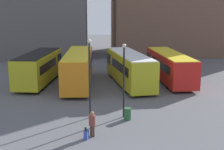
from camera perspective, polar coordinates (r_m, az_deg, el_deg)
bus_0 at (r=33.32m, az=-13.22°, el=1.44°), size 3.80×9.69×3.19m
bus_1 at (r=31.89m, az=-6.15°, el=1.42°), size 2.83×11.30×3.37m
bus_2 at (r=32.05m, az=3.15°, el=1.38°), size 4.13×10.83×3.24m
bus_3 at (r=34.29m, az=10.46°, el=1.72°), size 3.09×11.32×3.01m
traveler at (r=19.23m, az=-3.65°, el=-8.51°), size 0.51×0.51×1.62m
suitcase at (r=19.15m, az=-4.72°, el=-10.81°), size 0.32×0.41×0.80m
lamp_post_0 at (r=21.97m, az=2.18°, el=0.12°), size 0.28×0.28×5.33m
lamp_post_1 at (r=21.83m, az=-4.13°, el=0.47°), size 0.28×0.28×5.66m
trash_bin at (r=22.18m, az=2.86°, el=-7.11°), size 0.52×0.52×0.85m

